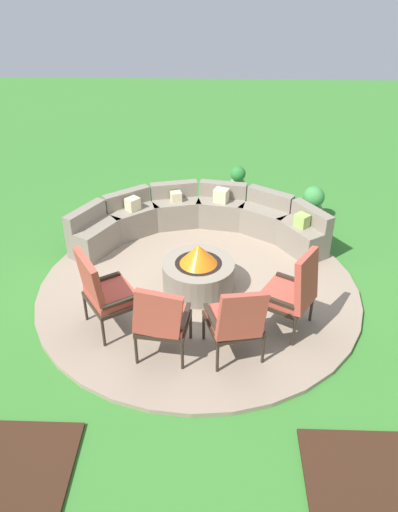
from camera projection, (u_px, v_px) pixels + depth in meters
ground_plane at (199, 291)px, 7.15m from camera, size 24.00×24.00×0.00m
patio_circle at (199, 289)px, 7.14m from camera, size 4.41×4.41×0.06m
fire_pit at (198, 272)px, 6.98m from camera, size 0.98×0.98×0.69m
curved_stone_bench at (199, 219)px, 8.19m from camera, size 3.94×1.65×0.70m
lounge_chair_front_left at (104, 291)px, 6.11m from camera, size 0.80×0.84×1.12m
lounge_chair_front_right at (161, 319)px, 5.71m from camera, size 0.64×0.63×1.03m
lounge_chair_back_left at (236, 320)px, 5.71m from camera, size 0.73×0.75×1.02m
lounge_chair_back_right at (293, 291)px, 6.11m from camera, size 0.79×0.81×1.12m
potted_plant_1 at (238, 180)px, 9.62m from camera, size 0.28×0.28×0.56m
potted_plant_3 at (313, 203)px, 8.75m from camera, size 0.37×0.37×0.61m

